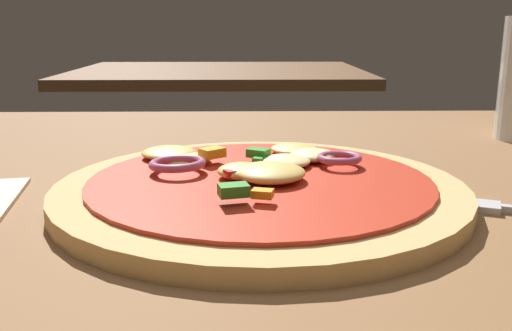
% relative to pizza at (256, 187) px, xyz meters
% --- Properties ---
extents(dining_table, '(1.48, 0.87, 0.03)m').
position_rel_pizza_xyz_m(dining_table, '(0.00, -0.02, -0.02)').
color(dining_table, brown).
rests_on(dining_table, ground).
extents(pizza, '(0.29, 0.29, 0.03)m').
position_rel_pizza_xyz_m(pizza, '(0.00, 0.00, 0.00)').
color(pizza, tan).
rests_on(pizza, dining_table).
extents(background_table, '(0.77, 0.59, 0.03)m').
position_rel_pizza_xyz_m(background_table, '(-0.08, 1.17, -0.02)').
color(background_table, brown).
rests_on(background_table, ground).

